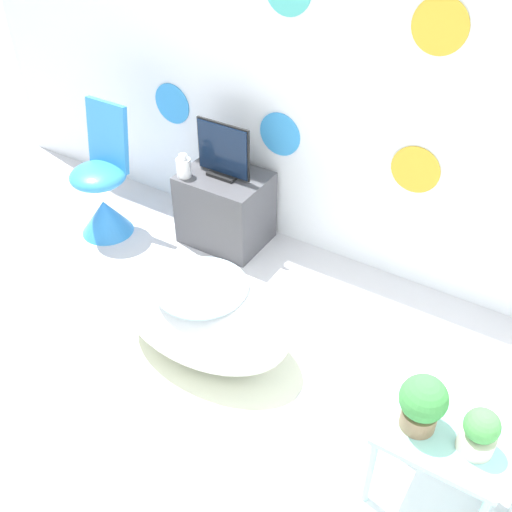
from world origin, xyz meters
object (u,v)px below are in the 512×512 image
at_px(tv, 223,153).
at_px(vase, 184,167).
at_px(potted_plant_left, 423,403).
at_px(bathtub, 203,316).
at_px(chair, 103,195).
at_px(potted_plant_right, 480,432).

xyz_separation_m(tv, vase, (-0.20, -0.14, -0.09)).
distance_m(tv, potted_plant_left, 1.96).
distance_m(tv, vase, 0.26).
bearing_deg(bathtub, tv, 117.54).
relative_size(chair, potted_plant_left, 3.42).
bearing_deg(potted_plant_left, potted_plant_right, 4.12).
xyz_separation_m(chair, potted_plant_right, (2.57, -0.72, 0.25)).
xyz_separation_m(vase, potted_plant_left, (1.84, -0.94, 0.02)).
relative_size(potted_plant_left, potted_plant_right, 1.25).
bearing_deg(tv, potted_plant_left, -33.45).
bearing_deg(potted_plant_right, tv, 150.11).
distance_m(bathtub, tv, 1.06).
xyz_separation_m(tv, potted_plant_left, (1.63, -1.08, -0.07)).
xyz_separation_m(bathtub, chair, (-1.17, 0.52, 0.05)).
distance_m(chair, vase, 0.62).
height_order(tv, vase, tv).
bearing_deg(potted_plant_right, chair, 164.28).
relative_size(bathtub, potted_plant_right, 4.80).
bearing_deg(potted_plant_right, potted_plant_left, -175.88).
height_order(chair, potted_plant_right, chair).
xyz_separation_m(bathtub, vase, (-0.65, 0.73, 0.32)).
xyz_separation_m(bathtub, potted_plant_left, (1.18, -0.21, 0.34)).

